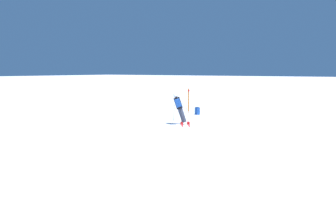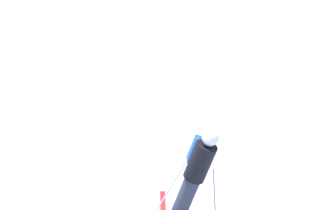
% 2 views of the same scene
% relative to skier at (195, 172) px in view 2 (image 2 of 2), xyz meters
% --- Properties ---
extents(skier, '(1.50, 1.65, 1.76)m').
position_rel_skier_xyz_m(skier, '(0.00, 0.00, 0.00)').
color(skier, red).
rests_on(skier, ground).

